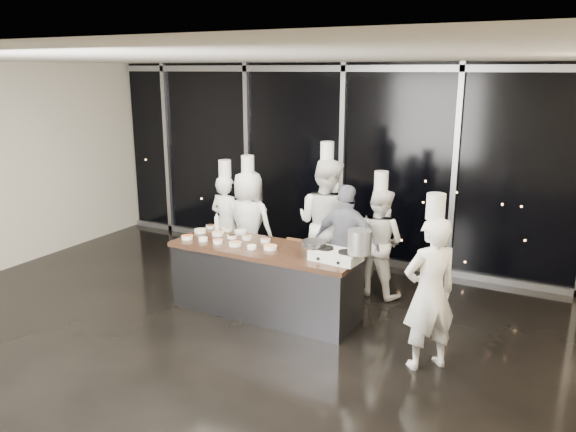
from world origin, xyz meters
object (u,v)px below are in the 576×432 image
object	(u,v)px
stove	(336,255)
chef_left	(249,224)
stock_pot	(360,242)
chef_right	(379,241)
chef_center	(326,223)
chef_far_left	(226,223)
guest	(346,243)
frying_pan	(313,243)
demo_counter	(266,280)
chef_side	(430,292)

from	to	relation	value
stove	chef_left	bearing A→B (deg)	155.46
stock_pot	chef_right	bearing A→B (deg)	99.15
chef_left	chef_center	xyz separation A→B (m)	(1.17, 0.21, 0.12)
stove	chef_center	size ratio (longest dim) A/B	0.29
stove	chef_far_left	distance (m)	2.54
chef_center	guest	size ratio (longest dim) A/B	1.32
frying_pan	chef_left	bearing A→B (deg)	151.44
demo_counter	chef_far_left	world-z (taller)	chef_far_left
demo_counter	chef_center	distance (m)	1.37
stove	stock_pot	xyz separation A→B (m)	(0.30, -0.01, 0.21)
chef_left	demo_counter	bearing A→B (deg)	131.19
chef_side	stove	bearing A→B (deg)	-59.93
guest	chef_side	world-z (taller)	chef_side
stock_pot	chef_side	world-z (taller)	chef_side
chef_left	chef_far_left	bearing A→B (deg)	1.16
demo_counter	stove	bearing A→B (deg)	-4.06
chef_far_left	guest	distance (m)	2.04
chef_far_left	guest	size ratio (longest dim) A/B	1.10
stock_pot	chef_left	world-z (taller)	chef_left
chef_center	chef_left	bearing A→B (deg)	18.25
chef_far_left	chef_right	xyz separation A→B (m)	(2.36, 0.24, -0.02)
chef_far_left	stove	bearing A→B (deg)	160.82
stock_pot	chef_right	xyz separation A→B (m)	(-0.22, 1.35, -0.40)
chef_left	chef_side	size ratio (longest dim) A/B	0.99
guest	chef_right	size ratio (longest dim) A/B	0.91
frying_pan	stock_pot	xyz separation A→B (m)	(0.61, -0.04, 0.11)
chef_center	chef_right	bearing A→B (deg)	-169.73
frying_pan	guest	xyz separation A→B (m)	(0.06, 0.94, -0.26)
chef_center	chef_right	world-z (taller)	chef_center
chef_center	chef_side	xyz separation A→B (m)	(1.91, -1.64, -0.10)
stock_pot	chef_far_left	size ratio (longest dim) A/B	0.15
demo_counter	stock_pot	xyz separation A→B (m)	(1.30, -0.08, 0.72)
demo_counter	chef_left	distance (m)	1.41
frying_pan	chef_side	world-z (taller)	chef_side
demo_counter	guest	size ratio (longest dim) A/B	1.53
demo_counter	chef_side	xyz separation A→B (m)	(2.20, -0.40, 0.40)
chef_left	chef_center	bearing A→B (deg)	-169.35
chef_center	guest	xyz separation A→B (m)	(0.46, -0.35, -0.15)
stove	chef_left	distance (m)	2.19
frying_pan	chef_left	size ratio (longest dim) A/B	0.28
demo_counter	frying_pan	bearing A→B (deg)	-3.75
stove	chef_far_left	size ratio (longest dim) A/B	0.34
chef_side	stock_pot	bearing A→B (deg)	-63.83
demo_counter	chef_side	bearing A→B (deg)	-10.30
stove	stock_pot	size ratio (longest dim) A/B	2.20
chef_left	chef_right	world-z (taller)	chef_left
chef_side	demo_counter	bearing A→B (deg)	-54.90
demo_counter	chef_center	world-z (taller)	chef_center
chef_left	chef_right	size ratio (longest dim) A/B	1.06
stock_pot	chef_side	xyz separation A→B (m)	(0.90, -0.32, -0.32)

